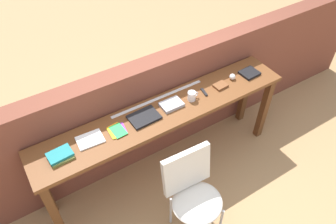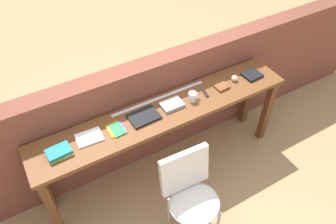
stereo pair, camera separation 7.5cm
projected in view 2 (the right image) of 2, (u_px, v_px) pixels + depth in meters
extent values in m
plane|color=tan|center=(180.00, 188.00, 3.39)|extent=(40.00, 40.00, 0.00)
cube|color=brown|center=(149.00, 110.00, 3.37)|extent=(6.00, 0.20, 1.19)
cube|color=brown|center=(165.00, 112.00, 2.97)|extent=(2.50, 0.44, 0.04)
cube|color=#5B341A|center=(52.00, 210.00, 2.76)|extent=(0.07, 0.07, 0.84)
cube|color=#5B341A|center=(266.00, 111.00, 3.61)|extent=(0.07, 0.07, 0.84)
cube|color=#5B341A|center=(43.00, 182.00, 2.96)|extent=(0.07, 0.07, 0.84)
cube|color=#5B341A|center=(248.00, 95.00, 3.80)|extent=(0.07, 0.07, 0.84)
ellipsoid|color=silver|center=(194.00, 203.00, 2.77)|extent=(0.46, 0.44, 0.08)
cube|color=silver|center=(184.00, 170.00, 2.72)|extent=(0.44, 0.13, 0.40)
cylinder|color=#B2B2B7|center=(218.00, 224.00, 2.89)|extent=(0.02, 0.02, 0.41)
cylinder|color=#B2B2B7|center=(169.00, 211.00, 2.99)|extent=(0.02, 0.02, 0.41)
cylinder|color=#B2B2B7|center=(200.00, 196.00, 3.09)|extent=(0.02, 0.02, 0.41)
cube|color=olive|center=(59.00, 153.00, 2.59)|extent=(0.19, 0.16, 0.02)
cube|color=#19757A|center=(59.00, 151.00, 2.58)|extent=(0.20, 0.14, 0.02)
cube|color=white|center=(89.00, 137.00, 2.72)|extent=(0.22, 0.17, 0.01)
cube|color=purple|center=(118.00, 129.00, 2.80)|extent=(0.14, 0.16, 0.00)
cube|color=orange|center=(116.00, 129.00, 2.79)|extent=(0.13, 0.18, 0.00)
cube|color=yellow|center=(115.00, 130.00, 2.78)|extent=(0.12, 0.15, 0.00)
cube|color=green|center=(117.00, 129.00, 2.78)|extent=(0.11, 0.16, 0.00)
cube|color=black|center=(144.00, 117.00, 2.88)|extent=(0.27, 0.20, 0.02)
cube|color=#9E9EA3|center=(172.00, 105.00, 2.99)|extent=(0.20, 0.15, 0.03)
cylinder|color=white|center=(192.00, 97.00, 3.02)|extent=(0.08, 0.08, 0.09)
torus|color=white|center=(196.00, 95.00, 3.04)|extent=(0.06, 0.01, 0.06)
cube|color=black|center=(205.00, 93.00, 3.11)|extent=(0.04, 0.11, 0.02)
cube|color=brown|center=(222.00, 87.00, 3.17)|extent=(0.14, 0.11, 0.02)
sphere|color=silver|center=(235.00, 78.00, 3.24)|extent=(0.06, 0.06, 0.06)
cube|color=black|center=(252.00, 75.00, 3.30)|extent=(0.19, 0.17, 0.03)
cube|color=silver|center=(159.00, 98.00, 3.07)|extent=(0.97, 0.03, 0.00)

